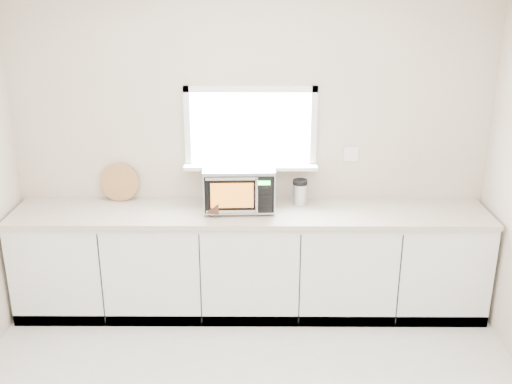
{
  "coord_description": "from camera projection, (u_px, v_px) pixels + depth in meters",
  "views": [
    {
      "loc": [
        0.07,
        -2.88,
        2.74
      ],
      "look_at": [
        0.05,
        1.55,
        1.14
      ],
      "focal_mm": 42.0,
      "sensor_mm": 36.0,
      "label": 1
    }
  ],
  "objects": [
    {
      "name": "back_wall",
      "position": [
        251.0,
        149.0,
        5.06
      ],
      "size": [
        4.0,
        0.17,
        2.7
      ],
      "color": "beige",
      "rests_on": "ground"
    },
    {
      "name": "cabinets",
      "position": [
        251.0,
        263.0,
        5.09
      ],
      "size": [
        3.92,
        0.6,
        0.88
      ],
      "primitive_type": "cube",
      "color": "silver",
      "rests_on": "ground"
    },
    {
      "name": "knife_block",
      "position": [
        215.0,
        201.0,
        4.81
      ],
      "size": [
        0.12,
        0.2,
        0.28
      ],
      "rotation": [
        0.0,
        0.0,
        -0.18
      ],
      "color": "#422617",
      "rests_on": "countertop"
    },
    {
      "name": "cutting_board",
      "position": [
        120.0,
        182.0,
        5.1
      ],
      "size": [
        0.33,
        0.08,
        0.32
      ],
      "primitive_type": "cylinder",
      "rotation": [
        1.4,
        0.0,
        0.0
      ],
      "color": "#AA6F42",
      "rests_on": "countertop"
    },
    {
      "name": "microwave",
      "position": [
        239.0,
        186.0,
        4.93
      ],
      "size": [
        0.59,
        0.48,
        0.37
      ],
      "rotation": [
        0.0,
        0.0,
        0.04
      ],
      "color": "black",
      "rests_on": "countertop"
    },
    {
      "name": "coffee_grinder",
      "position": [
        300.0,
        192.0,
        5.03
      ],
      "size": [
        0.15,
        0.15,
        0.22
      ],
      "rotation": [
        0.0,
        0.0,
        -0.26
      ],
      "color": "#B7B9BF",
      "rests_on": "countertop"
    },
    {
      "name": "countertop",
      "position": [
        250.0,
        213.0,
        4.93
      ],
      "size": [
        3.92,
        0.64,
        0.04
      ],
      "primitive_type": "cube",
      "color": "#C0B29E",
      "rests_on": "cabinets"
    }
  ]
}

